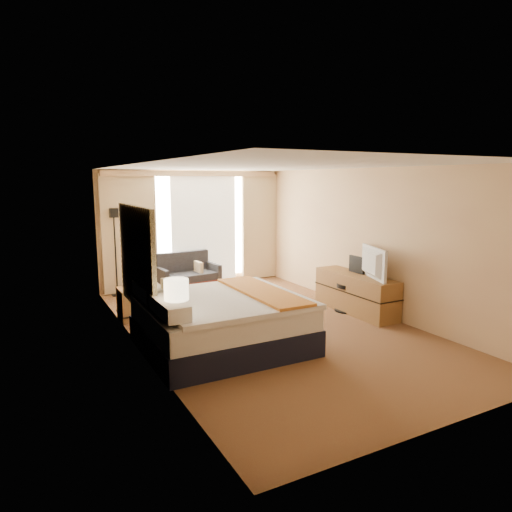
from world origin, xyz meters
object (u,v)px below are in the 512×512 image
nightstand_right (133,304)px  floor_lamp (115,234)px  television (369,263)px  media_dresser (356,293)px  desk_chair (351,287)px  lamp_left (176,291)px  bed (221,321)px  lamp_right (131,261)px  nightstand_left (179,351)px  loveseat (187,278)px

nightstand_right → floor_lamp: size_ratio=0.30×
floor_lamp → television: bearing=-45.9°
television → media_dresser: bearing=11.0°
desk_chair → television: 0.71m
media_dresser → desk_chair: size_ratio=1.79×
floor_lamp → nightstand_right: bearing=-93.2°
desk_chair → lamp_left: bearing=-162.6°
desk_chair → lamp_left: lamp_left is taller
nightstand_right → lamp_left: lamp_left is taller
nightstand_right → floor_lamp: bearing=86.8°
nightstand_right → media_dresser: bearing=-21.4°
nightstand_right → bed: size_ratio=0.25×
floor_lamp → media_dresser: bearing=-42.5°
bed → desk_chair: bed is taller
media_dresser → lamp_right: (-3.70, 1.41, 0.68)m
floor_lamp → lamp_right: 1.91m
media_dresser → bed: 2.94m
nightstand_right → television: size_ratio=0.58×
lamp_left → desk_chair: bearing=16.9°
bed → television: size_ratio=2.30×
nightstand_right → television: television is taller
nightstand_left → television: size_ratio=0.58×
media_dresser → television: bearing=-97.9°
floor_lamp → lamp_left: floor_lamp is taller
media_dresser → television: (-0.05, -0.36, 0.62)m
television → lamp_left: bearing=118.9°
lamp_right → bed: bearing=-67.1°
lamp_left → television: (3.65, 0.65, -0.07)m
nightstand_left → media_dresser: 3.85m
nightstand_left → desk_chair: (3.67, 1.16, 0.17)m
floor_lamp → television: (3.55, -3.66, -0.31)m
desk_chair → lamp_right: (-3.68, 1.30, 0.58)m
lamp_left → television: 3.71m
nightstand_right → floor_lamp: 2.11m
loveseat → desk_chair: bearing=-59.0°
lamp_right → lamp_left: bearing=-90.0°
desk_chair → loveseat: bearing=126.4°
bed → television: (2.84, 0.15, 0.58)m
floor_lamp → desk_chair: bearing=-41.8°
nightstand_right → nightstand_left: bearing=-90.0°
nightstand_left → loveseat: size_ratio=0.40×
nightstand_left → television: television is taller
media_dresser → bed: size_ratio=0.82×
bed → loveseat: (0.75, 3.55, -0.12)m
nightstand_left → media_dresser: media_dresser is taller
nightstand_right → lamp_right: bearing=-95.5°
nightstand_left → lamp_left: (-0.00, 0.04, 0.77)m
bed → lamp_right: 2.18m
loveseat → floor_lamp: bearing=165.0°
nightstand_left → loveseat: (1.56, 4.09, -0.00)m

